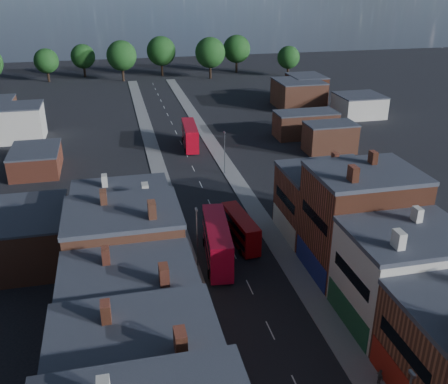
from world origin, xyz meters
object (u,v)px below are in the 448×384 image
car_2 (214,231)px  car_3 (234,209)px  bus_1 (240,228)px  bus_0 (217,241)px  ped_3 (380,377)px  bus_2 (190,135)px

car_2 → car_3: 7.92m
bus_1 → car_2: (-3.04, 3.01, -1.63)m
bus_1 → bus_0: bearing=-142.9°
bus_0 → ped_3: 26.09m
bus_1 → car_2: bus_1 is taller
bus_0 → bus_2: 45.96m
car_3 → ped_3: (4.26, -37.47, 0.40)m
bus_0 → bus_2: (3.99, 45.79, -0.15)m
bus_0 → car_3: bearing=73.9°
car_3 → ped_3: size_ratio=2.25×
bus_0 → bus_1: bearing=49.4°
bus_0 → ped_3: size_ratio=7.59×
bus_0 → bus_1: 5.60m
bus_2 → car_3: bus_2 is taller
bus_0 → ped_3: bus_0 is taller
car_2 → car_3: car_2 is taller
bus_0 → ped_3: bearing=-61.7°
bus_2 → car_2: size_ratio=2.61×
bus_2 → ped_3: 70.17m
car_2 → car_3: bearing=58.1°
bus_2 → car_3: 32.54m
car_2 → bus_1: bearing=-42.2°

